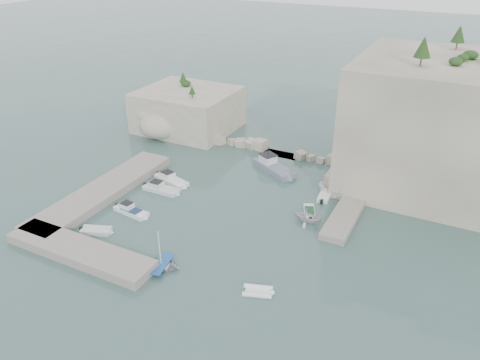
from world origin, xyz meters
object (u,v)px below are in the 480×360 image
at_px(motorboat_e, 97,233).
at_px(tender_east_b, 309,214).
at_px(work_boat, 274,171).
at_px(motorboat_b, 161,191).
at_px(tender_east_d, 333,195).
at_px(tender_east_c, 325,197).
at_px(tender_east_a, 307,222).
at_px(motorboat_a, 172,182).
at_px(inflatable_dinghy, 258,293).
at_px(motorboat_d, 132,213).
at_px(rowboat, 161,268).

bearing_deg(motorboat_e, tender_east_b, 15.09).
relative_size(motorboat_e, work_boat, 0.45).
bearing_deg(work_boat, tender_east_b, -16.23).
distance_m(motorboat_b, tender_east_d, 23.16).
bearing_deg(tender_east_c, tender_east_a, 174.48).
xyz_separation_m(tender_east_b, tender_east_d, (1.21, 6.03, 0.00)).
xyz_separation_m(motorboat_a, tender_east_a, (20.56, -1.16, 0.00)).
height_order(motorboat_a, tender_east_b, motorboat_a).
distance_m(motorboat_b, inflatable_dinghy, 23.88).
bearing_deg(motorboat_d, rowboat, -29.71).
distance_m(motorboat_a, tender_east_d, 22.45).
height_order(rowboat, tender_east_c, rowboat).
bearing_deg(tender_east_a, motorboat_d, 116.06).
xyz_separation_m(motorboat_d, rowboat, (9.65, -7.19, 0.00)).
distance_m(rowboat, tender_east_c, 24.65).
xyz_separation_m(motorboat_e, tender_east_a, (21.15, 13.41, 0.00)).
relative_size(motorboat_d, work_boat, 0.63).
height_order(motorboat_b, motorboat_d, same).
distance_m(inflatable_dinghy, work_boat, 26.82).
height_order(motorboat_d, tender_east_c, motorboat_d).
bearing_deg(motorboat_b, tender_east_d, 23.17).
xyz_separation_m(motorboat_a, inflatable_dinghy, (20.61, -15.45, 0.00)).
distance_m(motorboat_d, tender_east_d, 26.42).
xyz_separation_m(tender_east_c, tender_east_d, (0.83, 0.84, 0.00)).
distance_m(tender_east_b, work_boat, 12.70).
bearing_deg(inflatable_dinghy, motorboat_a, 125.16).
distance_m(motorboat_e, tender_east_b, 25.76).
relative_size(motorboat_a, motorboat_e, 1.64).
height_order(tender_east_c, tender_east_d, tender_east_d).
distance_m(tender_east_a, tender_east_b, 1.76).
bearing_deg(tender_east_c, motorboat_a, 100.57).
xyz_separation_m(motorboat_a, motorboat_b, (0.31, -2.86, 0.00)).
distance_m(motorboat_b, tender_east_b, 20.23).
relative_size(tender_east_a, work_boat, 0.43).
height_order(motorboat_a, rowboat, motorboat_a).
height_order(motorboat_d, tender_east_b, motorboat_d).
bearing_deg(motorboat_a, motorboat_d, -71.73).
relative_size(motorboat_b, tender_east_b, 1.48).
xyz_separation_m(rowboat, inflatable_dinghy, (10.61, 1.05, 0.00)).
height_order(tender_east_a, tender_east_d, tender_east_a).
bearing_deg(motorboat_a, motorboat_b, -67.65).
bearing_deg(work_boat, motorboat_e, -86.15).
bearing_deg(motorboat_b, inflatable_dinghy, -32.73).
bearing_deg(work_boat, motorboat_b, -101.26).
height_order(rowboat, tender_east_d, tender_east_d).
bearing_deg(tender_east_b, motorboat_e, 102.67).
bearing_deg(motorboat_b, motorboat_d, -90.58).
bearing_deg(motorboat_e, tender_east_a, 11.47).
height_order(motorboat_d, tender_east_d, tender_east_d).
xyz_separation_m(motorboat_e, tender_east_d, (22.04, 21.17, 0.00)).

